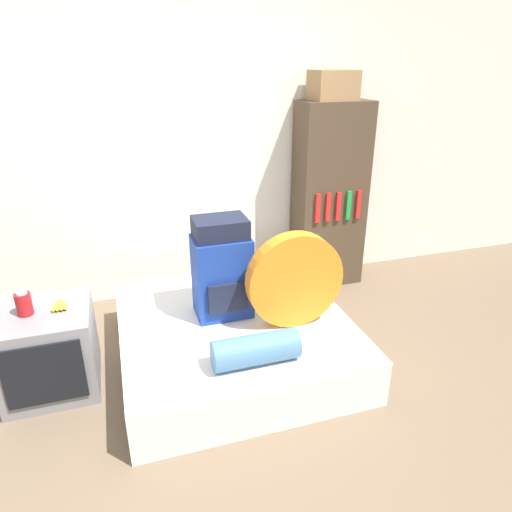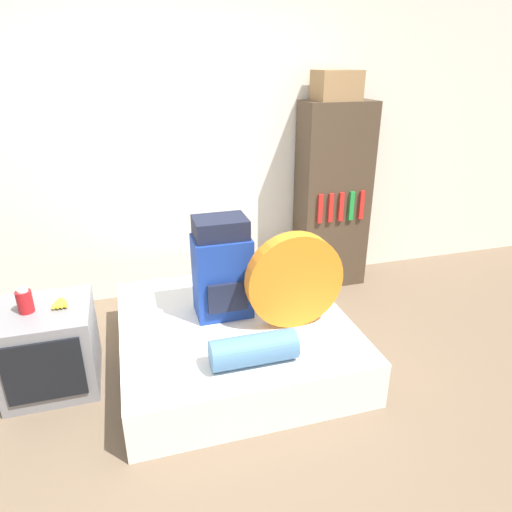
# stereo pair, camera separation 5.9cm
# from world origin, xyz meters

# --- Properties ---
(ground_plane) EXTENTS (16.00, 16.00, 0.00)m
(ground_plane) POSITION_xyz_m (0.00, 0.00, 0.00)
(ground_plane) COLOR brown
(wall_back) EXTENTS (8.00, 0.05, 2.60)m
(wall_back) POSITION_xyz_m (0.00, 1.79, 1.30)
(wall_back) COLOR silver
(wall_back) RESTS_ON ground_plane
(bed) EXTENTS (1.53, 1.53, 0.32)m
(bed) POSITION_xyz_m (0.19, 0.61, 0.16)
(bed) COLOR white
(bed) RESTS_ON ground_plane
(backpack) EXTENTS (0.38, 0.31, 0.70)m
(backpack) POSITION_xyz_m (0.14, 0.71, 0.65)
(backpack) COLOR navy
(backpack) RESTS_ON bed
(tent_bag) EXTENTS (0.65, 0.11, 0.65)m
(tent_bag) POSITION_xyz_m (0.56, 0.44, 0.64)
(tent_bag) COLOR orange
(tent_bag) RESTS_ON bed
(sleeping_roll) EXTENTS (0.51, 0.18, 0.18)m
(sleeping_roll) POSITION_xyz_m (0.19, 0.09, 0.41)
(sleeping_roll) COLOR teal
(sleeping_roll) RESTS_ON bed
(television) EXTENTS (0.55, 0.57, 0.55)m
(television) POSITION_xyz_m (-1.00, 0.66, 0.28)
(television) COLOR gray
(television) RESTS_ON ground_plane
(canister) EXTENTS (0.09, 0.09, 0.16)m
(canister) POSITION_xyz_m (-1.08, 0.66, 0.62)
(canister) COLOR #B2191E
(canister) RESTS_ON television
(banana_bunch) EXTENTS (0.11, 0.14, 0.04)m
(banana_bunch) POSITION_xyz_m (-0.89, 0.68, 0.57)
(banana_bunch) COLOR yellow
(banana_bunch) RESTS_ON television
(bookshelf) EXTENTS (0.61, 0.36, 1.65)m
(bookshelf) POSITION_xyz_m (1.35, 1.56, 0.82)
(bookshelf) COLOR #473828
(bookshelf) RESTS_ON ground_plane
(cardboard_box) EXTENTS (0.35, 0.29, 0.23)m
(cardboard_box) POSITION_xyz_m (1.31, 1.56, 1.76)
(cardboard_box) COLOR #99754C
(cardboard_box) RESTS_ON bookshelf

